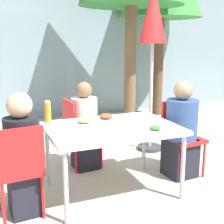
% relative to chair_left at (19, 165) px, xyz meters
% --- Properties ---
extents(ground_plane, '(24.00, 24.00, 0.00)m').
position_rel_chair_left_xyz_m(ground_plane, '(0.95, 0.17, -0.52)').
color(ground_plane, '#B2A893').
extents(building_facade, '(10.00, 0.20, 3.00)m').
position_rel_chair_left_xyz_m(building_facade, '(0.95, 3.85, 0.98)').
color(building_facade, gray).
rests_on(building_facade, ground).
extents(dining_table, '(1.32, 0.95, 0.73)m').
position_rel_chair_left_xyz_m(dining_table, '(0.95, 0.17, 0.15)').
color(dining_table, white).
rests_on(dining_table, ground).
extents(chair_left, '(0.44, 0.44, 0.88)m').
position_rel_chair_left_xyz_m(chair_left, '(0.00, 0.00, 0.00)').
color(chair_left, red).
rests_on(chair_left, ground).
extents(person_left, '(0.31, 0.31, 1.15)m').
position_rel_chair_left_xyz_m(person_left, '(0.04, 0.08, 0.04)').
color(person_left, black).
rests_on(person_left, ground).
extents(chair_right, '(0.44, 0.44, 0.88)m').
position_rel_chair_left_xyz_m(chair_right, '(1.90, 0.34, 0.00)').
color(chair_right, red).
rests_on(chair_right, ground).
extents(person_right, '(0.37, 0.37, 1.14)m').
position_rel_chair_left_xyz_m(person_right, '(1.86, 0.26, 0.01)').
color(person_right, black).
rests_on(person_right, ground).
extents(chair_far, '(0.44, 0.44, 0.88)m').
position_rel_chair_left_xyz_m(chair_far, '(0.79, 0.94, 0.00)').
color(chair_far, red).
rests_on(chair_far, ground).
extents(person_far, '(0.32, 0.32, 1.10)m').
position_rel_chair_left_xyz_m(person_far, '(0.88, 0.90, 0.00)').
color(person_far, black).
rests_on(person_far, ground).
extents(closed_umbrella, '(0.39, 0.39, 2.33)m').
position_rel_chair_left_xyz_m(closed_umbrella, '(1.97, 1.21, 1.30)').
color(closed_umbrella, '#333333').
rests_on(closed_umbrella, ground).
extents(plate_0, '(0.20, 0.20, 0.06)m').
position_rel_chair_left_xyz_m(plate_0, '(1.27, -0.15, 0.23)').
color(plate_0, white).
rests_on(plate_0, dining_table).
extents(plate_1, '(0.26, 0.26, 0.07)m').
position_rel_chair_left_xyz_m(plate_1, '(0.99, 0.44, 0.24)').
color(plate_1, white).
rests_on(plate_1, dining_table).
extents(plate_2, '(0.27, 0.27, 0.07)m').
position_rel_chair_left_xyz_m(plate_2, '(0.71, 0.36, 0.24)').
color(plate_2, white).
rests_on(plate_2, dining_table).
extents(bottle, '(0.07, 0.07, 0.24)m').
position_rel_chair_left_xyz_m(bottle, '(0.37, 0.57, 0.32)').
color(bottle, '#B7751E').
rests_on(bottle, dining_table).
extents(drinking_cup, '(0.07, 0.07, 0.09)m').
position_rel_chair_left_xyz_m(drinking_cup, '(1.26, 0.06, 0.26)').
color(drinking_cup, white).
rests_on(drinking_cup, dining_table).
extents(salad_bowl, '(0.16, 0.16, 0.05)m').
position_rel_chair_left_xyz_m(salad_bowl, '(0.83, 0.09, 0.23)').
color(salad_bowl, white).
rests_on(salad_bowl, dining_table).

